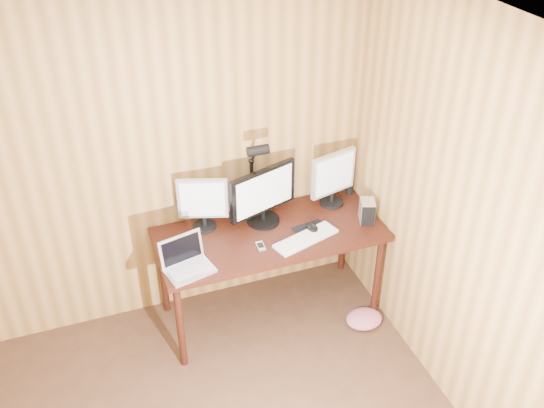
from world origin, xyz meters
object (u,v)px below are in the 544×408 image
monitor_center (263,195)px  monitor_left (203,203)px  desk (266,240)px  hard_drive (367,211)px  monitor_right (333,177)px  keyboard (306,238)px  mouse (312,228)px  desk_lamp (255,168)px  phone (261,246)px  laptop (186,261)px  speaker (350,186)px

monitor_center → monitor_left: bearing=151.8°
desk → hard_drive: 0.76m
desk → monitor_right: (0.56, 0.12, 0.35)m
keyboard → mouse: mouse is taller
desk → mouse: mouse is taller
keyboard → desk_lamp: size_ratio=0.77×
monitor_left → phone: size_ratio=3.98×
desk → laptop: (-0.64, -0.26, 0.18)m
monitor_center → mouse: (0.29, -0.22, -0.20)m
monitor_right → keyboard: (-0.36, -0.36, -0.22)m
phone → speaker: speaker is taller
monitor_center → monitor_left: size_ratio=1.33×
desk → hard_drive: bearing=-13.6°
mouse → phone: 0.41m
monitor_center → laptop: 0.74m
monitor_left → hard_drive: monitor_left is taller
hard_drive → phone: 0.83m
monitor_center → monitor_right: bearing=-14.1°
desk → keyboard: (0.21, -0.24, 0.13)m
laptop → monitor_right: bearing=3.6°
monitor_right → laptop: size_ratio=1.24×
mouse → phone: bearing=-168.9°
monitor_left → mouse: size_ratio=3.42×
mouse → desk_lamp: bearing=139.1°
monitor_center → phone: size_ratio=5.31×
desk → phone: (-0.11, -0.21, 0.13)m
keyboard → speaker: (0.55, 0.44, 0.05)m
desk_lamp → mouse: bearing=-44.3°
desk → monitor_center: monitor_center is taller
mouse → desk: bearing=155.6°
phone → mouse: bearing=11.0°
monitor_center → monitor_right: (0.56, 0.05, 0.01)m
laptop → hard_drive: (1.35, 0.09, 0.03)m
laptop → hard_drive: size_ratio=2.02×
desk → phone: bearing=-118.9°
laptop → phone: (0.53, 0.05, -0.05)m
monitor_center → keyboard: (0.20, -0.31, -0.21)m
phone → speaker: (0.87, 0.41, 0.06)m
monitor_left → desk: bearing=-0.3°
speaker → monitor_right: bearing=-156.5°
hard_drive → mouse: bearing=-162.7°
monitor_left → laptop: 0.48m
monitor_left → laptop: size_ratio=1.15×
monitor_right → mouse: bearing=-150.2°
speaker → keyboard: bearing=-141.3°
desk → speaker: size_ratio=12.65×
hard_drive → desk: bearing=-173.8°
desk → mouse: bearing=-27.8°
phone → speaker: size_ratio=0.79×
monitor_right → phone: monitor_right is taller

